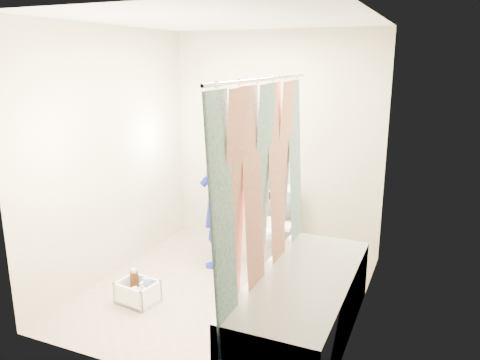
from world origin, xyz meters
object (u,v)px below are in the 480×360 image
at_px(toilet, 272,227).
at_px(plumber, 219,193).
at_px(bathtub, 303,304).
at_px(cleaning_caddy, 139,293).

distance_m(toilet, plumber, 0.68).
bearing_deg(plumber, bathtub, 47.39).
height_order(toilet, plumber, plumber).
distance_m(bathtub, plumber, 1.58).
distance_m(bathtub, cleaning_caddy, 1.47).
bearing_deg(toilet, cleaning_caddy, -125.66).
xyz_separation_m(bathtub, toilet, (-0.69, 1.23, 0.11)).
distance_m(toilet, cleaning_caddy, 1.56).
distance_m(bathtub, toilet, 1.42).
relative_size(plumber, cleaning_caddy, 4.21).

